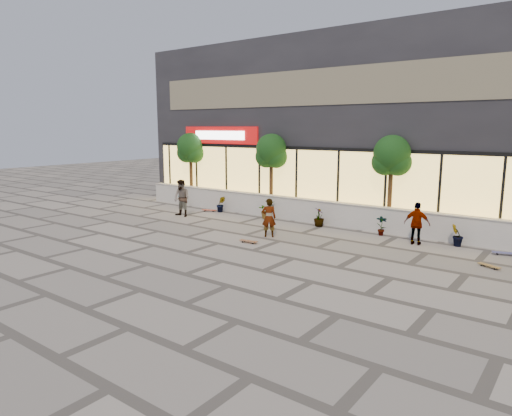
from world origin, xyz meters
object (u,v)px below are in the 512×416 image
Objects in this scene: tree_mideast at (392,158)px; skateboard_left at (209,210)px; skater_right_near at (417,224)px; skateboard_right_near at (489,266)px; skateboard_center at (249,241)px; tree_midwest at (271,153)px; skater_center at (269,218)px; skater_left at (182,198)px; tree_west at (190,150)px; skateboard_right_far at (506,253)px.

tree_mideast is 5.19× the size of skateboard_left.
skateboard_right_near is at bearing 146.48° from skater_right_near.
skateboard_left reaches higher than skateboard_center.
tree_midwest reaches higher than skater_center.
skateboard_left is at bearing 82.66° from skater_left.
tree_west is 1.00× the size of tree_midwest.
tree_midwest is 11.34m from skateboard_right_near.
skater_center is 2.15× the size of skateboard_right_near.
skateboard_center is (5.68, -2.12, -0.81)m from skater_left.
skater_left is 2.50× the size of skateboard_right_near.
skateboard_left is (-5.55, 2.60, -0.69)m from skater_center.
skateboard_right_near is at bearing -32.17° from skateboard_left.
tree_mideast is 2.22× the size of skater_left.
skateboard_left is at bearing -170.30° from tree_mideast.
skateboard_center is at bearing 53.46° from skater_center.
tree_west reaches higher than skateboard_right_near.
tree_west is at bearing 140.25° from skateboard_center.
tree_midwest is 5.27× the size of skateboard_center.
tree_midwest is 2.22× the size of skater_left.
skateboard_left is (-5.51, 3.84, 0.00)m from skateboard_center.
skater_center reaches higher than skateboard_right_near.
tree_mideast is 4.62× the size of skateboard_right_far.
skater_center is 5.78m from skater_left.
skateboard_left is (-8.78, -1.50, -2.91)m from tree_mideast.
tree_west reaches higher than skateboard_left.
tree_midwest reaches higher than skater_right_near.
skater_center is at bearing -49.39° from skateboard_left.
skater_left is at bearing -43.70° from skater_center.
tree_west is 16.55m from skateboard_right_near.
skateboard_right_far is at bearing -177.70° from skater_right_near.
skater_right_near is at bearing 169.14° from skater_center.
tree_mideast is at bearing 0.00° from tree_midwest.
skateboard_right_near is (7.68, 0.77, -0.69)m from skater_center.
skateboard_right_near is at bearing -36.81° from tree_mideast.
skater_center is 6.17m from skateboard_left.
tree_mideast is at bearing 166.40° from skateboard_right_near.
tree_west is 5.27× the size of skateboard_center.
skateboard_right_far is at bearing -8.04° from tree_midwest.
skateboard_right_near is at bearing 7.85° from skateboard_center.
tree_mideast reaches higher than skater_left.
tree_mideast is 2.58× the size of skater_center.
skateboard_right_far reaches higher than skateboard_center.
skateboard_left is (0.17, 1.72, -0.81)m from skater_left.
skater_left is at bearing -157.25° from skateboard_right_near.
tree_west is 4.62m from skater_left.
skateboard_center is 6.72m from skateboard_left.
skater_left is at bearing -160.21° from tree_mideast.
skateboard_right_near is at bearing -17.67° from tree_midwest.
skater_left reaches higher than skateboard_right_near.
tree_west is 5.55× the size of skateboard_right_near.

